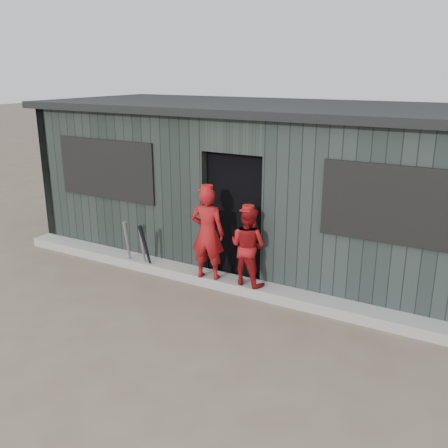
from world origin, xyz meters
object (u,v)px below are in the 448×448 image
Objects in this scene: bat_left at (128,244)px; player_red_left at (208,233)px; player_grey_back at (253,242)px; dugout at (273,183)px; bat_mid at (143,250)px; player_red_right at (248,246)px; bat_right at (146,249)px.

player_red_left is (1.51, 0.04, 0.43)m from bat_left.
dugout reaches higher than player_grey_back.
bat_mid is 0.53× the size of player_red_left.
player_red_right is 1.84m from dugout.
player_grey_back is (0.37, 0.76, -0.30)m from player_red_left.
bat_left is 0.29m from bat_mid.
dugout is (0.22, 1.80, 0.44)m from player_red_left.
bat_mid is 0.09× the size of dugout.
player_red_right is at bearing -76.99° from dugout.
player_red_left is 0.17× the size of dugout.
player_red_left is at bearing -97.02° from dugout.
player_grey_back is at bearing -63.33° from player_red_right.
bat_left is 2.15m from player_red_right.
player_red_left reaches higher than player_grey_back.
player_red_left is (1.13, 0.04, 0.44)m from bat_right.
dugout is at bearing -92.41° from player_grey_back.
player_red_left is 1.87m from dugout.
dugout is (-0.39, 1.70, 0.56)m from player_red_right.
bat_mid is 0.12m from bat_right.
bat_left is at bearing 12.35° from player_grey_back.
bat_right reaches higher than bat_mid.
bat_mid is 2.49m from dugout.
player_grey_back is (1.60, 0.76, 0.18)m from bat_mid.
player_red_right is (2.13, 0.14, 0.31)m from bat_left.
bat_mid is 0.64× the size of player_red_right.
player_red_right reaches higher than bat_left.
player_red_left is at bearing 2.21° from bat_right.
bat_right is at bearing -0.88° from bat_left.
bat_left is at bearing 179.12° from bat_right.
bat_mid is 0.88× the size of bat_right.
player_red_right is 0.14× the size of dugout.
player_red_left is at bearing -0.02° from bat_mid.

